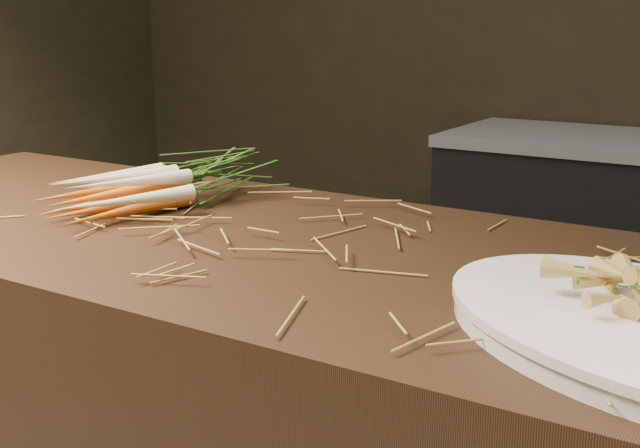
{
  "coord_description": "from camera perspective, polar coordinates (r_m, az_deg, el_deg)",
  "views": [
    {
      "loc": [
        0.55,
        -0.68,
        1.24
      ],
      "look_at": [
        -0.03,
        0.23,
        0.96
      ],
      "focal_mm": 45.0,
      "sensor_mm": 36.0,
      "label": 1
    }
  ],
  "objects": [
    {
      "name": "straw_bedding",
      "position": [
        1.17,
        3.01,
        -1.81
      ],
      "size": [
        1.4,
        0.6,
        0.02
      ],
      "primitive_type": null,
      "color": "olive",
      "rests_on": "main_counter"
    },
    {
      "name": "root_veg_bunch",
      "position": [
        1.51,
        -10.14,
        3.0
      ],
      "size": [
        0.24,
        0.5,
        0.09
      ],
      "rotation": [
        0.0,
        0.0,
        -0.23
      ],
      "color": "#DE6008",
      "rests_on": "main_counter"
    }
  ]
}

